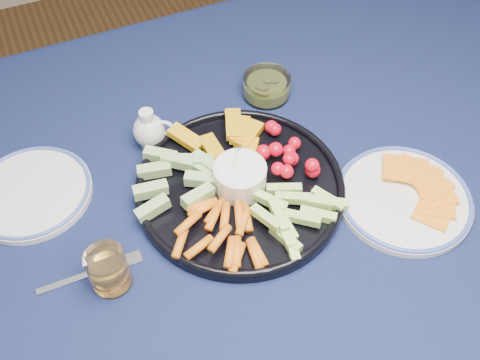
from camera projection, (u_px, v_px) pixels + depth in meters
name	position (u px, v px, depth m)	size (l,w,h in m)	color
dining_table	(243.00, 188.00, 1.14)	(1.67, 1.07, 0.75)	#51331B
crudite_platter	(238.00, 184.00, 1.00)	(0.40, 0.40, 0.13)	black
creamer_pitcher	(150.00, 131.00, 1.07)	(0.08, 0.07, 0.09)	silver
pickle_bowl	(266.00, 87.00, 1.18)	(0.10, 0.10, 0.05)	white
cheese_plate	(404.00, 197.00, 1.00)	(0.25, 0.25, 0.03)	silver
juice_tumbler	(109.00, 271.00, 0.88)	(0.07, 0.07, 0.08)	white
fork_left	(99.00, 271.00, 0.91)	(0.18, 0.02, 0.00)	silver
fork_right	(405.00, 177.00, 1.04)	(0.15, 0.05, 0.00)	silver
side_plate_extra	(31.00, 192.00, 1.01)	(0.23, 0.23, 0.02)	silver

